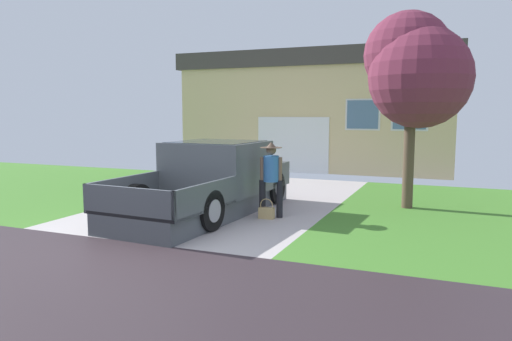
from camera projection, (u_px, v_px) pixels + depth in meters
name	position (u px, v px, depth m)	size (l,w,h in m)	color
ground	(51.00, 276.00, 6.72)	(29.20, 18.60, 0.18)	#B9B0AE
pickup_truck	(214.00, 181.00, 11.03)	(2.31, 5.24, 1.60)	#4C5257
person_with_hat	(271.00, 174.00, 10.31)	(0.50, 0.47, 1.64)	black
handbag	(266.00, 212.00, 10.29)	(0.32, 0.16, 0.44)	tan
house_with_garage	(322.00, 111.00, 20.15)	(10.93, 5.27, 4.65)	#D7BD85
front_yard_tree	(416.00, 69.00, 11.14)	(2.51, 2.47, 4.63)	brown
wheeled_trash_bin	(178.00, 160.00, 16.83)	(0.60, 0.72, 1.10)	#286B38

